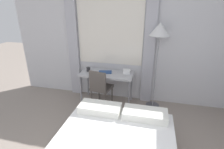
% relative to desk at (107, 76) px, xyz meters
% --- Properties ---
extents(wall_back_with_window, '(5.40, 0.13, 2.70)m').
position_rel_desk_xyz_m(wall_back_with_window, '(0.36, 0.34, 0.70)').
color(wall_back_with_window, silver).
rests_on(wall_back_with_window, ground_plane).
extents(desk, '(1.16, 0.52, 0.72)m').
position_rel_desk_xyz_m(desk, '(0.00, 0.00, 0.00)').
color(desk, '#B2B2B7').
rests_on(desk, ground_plane).
extents(desk_chair, '(0.47, 0.47, 0.87)m').
position_rel_desk_xyz_m(desk_chair, '(-0.08, -0.23, -0.15)').
color(desk_chair, '#59514C').
rests_on(desk_chair, ground_plane).
extents(standing_lamp, '(0.40, 0.40, 1.82)m').
position_rel_desk_xyz_m(standing_lamp, '(1.05, 0.05, 0.92)').
color(standing_lamp, '#4C4C51').
rests_on(standing_lamp, ground_plane).
extents(telephone, '(0.16, 0.14, 0.09)m').
position_rel_desk_xyz_m(telephone, '(0.43, 0.12, 0.11)').
color(telephone, white).
rests_on(telephone, desk).
extents(book, '(0.31, 0.22, 0.02)m').
position_rel_desk_xyz_m(book, '(-0.04, 0.03, 0.08)').
color(book, navy).
rests_on(book, desk).
extents(mug, '(0.08, 0.08, 0.10)m').
position_rel_desk_xyz_m(mug, '(-0.43, 0.02, 0.11)').
color(mug, '#262628').
rests_on(mug, desk).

